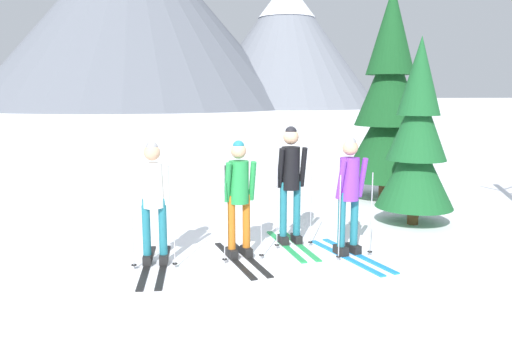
% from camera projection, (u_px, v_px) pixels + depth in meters
% --- Properties ---
extents(ground_plane, '(400.00, 400.00, 0.00)m').
position_uv_depth(ground_plane, '(251.00, 252.00, 7.53)').
color(ground_plane, white).
extents(skier_in_white, '(0.61, 1.78, 1.69)m').
position_uv_depth(skier_in_white, '(154.00, 197.00, 6.85)').
color(skier_in_white, black).
rests_on(skier_in_white, ground).
extents(skier_in_green, '(0.65, 1.69, 1.68)m').
position_uv_depth(skier_in_green, '(239.00, 193.00, 7.14)').
color(skier_in_green, black).
rests_on(skier_in_green, ground).
extents(skier_in_black, '(0.61, 1.68, 1.83)m').
position_uv_depth(skier_in_black, '(291.00, 180.00, 7.75)').
color(skier_in_black, green).
rests_on(skier_in_black, ground).
extents(skier_in_purple, '(0.79, 1.75, 1.71)m').
position_uv_depth(skier_in_purple, '(349.00, 192.00, 7.25)').
color(skier_in_purple, '#1E84D1').
rests_on(skier_in_purple, ground).
extents(pine_tree_near, '(1.36, 1.36, 3.28)m').
position_uv_depth(pine_tree_near, '(417.00, 141.00, 8.88)').
color(pine_tree_near, '#51381E').
rests_on(pine_tree_near, ground).
extents(pine_tree_mid, '(1.89, 1.89, 4.57)m').
position_uv_depth(pine_tree_mid, '(389.00, 104.00, 11.01)').
color(pine_tree_mid, '#51381E').
rests_on(pine_tree_mid, ground).
extents(mountain_ridge_distant, '(61.18, 47.76, 27.57)m').
position_uv_depth(mountain_ridge_distant, '(167.00, 19.00, 76.82)').
color(mountain_ridge_distant, slate).
rests_on(mountain_ridge_distant, ground).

